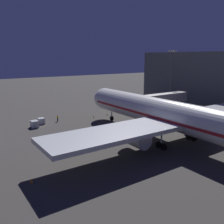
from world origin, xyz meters
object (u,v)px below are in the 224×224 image
at_px(traffic_cone_nose_starboard, 94,117).
at_px(apron_floodlight_mast, 171,75).
at_px(jet_bridge, 156,99).
at_px(baggage_container_far_row, 41,121).
at_px(airliner_at_gate, 179,118).
at_px(ground_crew_under_port_wing, 58,118).
at_px(traffic_cone_wingtip_svc_side, 31,181).
at_px(baggage_container_mid_row, 35,124).
at_px(traffic_cone_nose_port, 107,114).

bearing_deg(traffic_cone_nose_starboard, apron_floodlight_mast, 175.62).
height_order(jet_bridge, baggage_container_far_row, jet_bridge).
distance_m(airliner_at_gate, jet_bridge, 19.51).
relative_size(airliner_at_gate, traffic_cone_nose_starboard, 105.09).
relative_size(ground_crew_under_port_wing, traffic_cone_nose_starboard, 3.17).
distance_m(ground_crew_under_port_wing, traffic_cone_wingtip_svc_side, 32.12).
height_order(airliner_at_gate, ground_crew_under_port_wing, airliner_at_gate).
distance_m(airliner_at_gate, ground_crew_under_port_wing, 32.09).
xyz_separation_m(airliner_at_gate, baggage_container_mid_row, (18.59, -27.35, -4.46)).
relative_size(jet_bridge, apron_floodlight_mast, 1.02).
height_order(jet_bridge, traffic_cone_nose_starboard, jet_bridge).
height_order(baggage_container_far_row, traffic_cone_wingtip_svc_side, baggage_container_far_row).
xyz_separation_m(ground_crew_under_port_wing, traffic_cone_nose_port, (-14.14, 1.81, -0.69)).
xyz_separation_m(traffic_cone_nose_port, traffic_cone_nose_starboard, (4.40, 0.00, 0.00)).
height_order(jet_bridge, traffic_cone_wingtip_svc_side, jet_bridge).
height_order(jet_bridge, apron_floodlight_mast, apron_floodlight_mast).
bearing_deg(jet_bridge, baggage_container_mid_row, -20.43).
bearing_deg(apron_floodlight_mast, baggage_container_far_row, -5.56).
distance_m(baggage_container_far_row, traffic_cone_nose_port, 18.54).
xyz_separation_m(baggage_container_far_row, ground_crew_under_port_wing, (-4.30, 0.12, 0.25)).
relative_size(airliner_at_gate, apron_floodlight_mast, 3.15).
relative_size(baggage_container_mid_row, baggage_container_far_row, 1.14).
distance_m(apron_floodlight_mast, baggage_container_mid_row, 45.20).
xyz_separation_m(baggage_container_far_row, traffic_cone_nose_starboard, (-14.04, 1.94, -0.43)).
distance_m(baggage_container_far_row, ground_crew_under_port_wing, 4.30).
height_order(ground_crew_under_port_wing, traffic_cone_nose_starboard, ground_crew_under_port_wing).
bearing_deg(traffic_cone_nose_starboard, baggage_container_mid_row, 1.08).
xyz_separation_m(apron_floodlight_mast, traffic_cone_wingtip_svc_side, (52.74, 24.29, -10.33)).
relative_size(jet_bridge, baggage_container_far_row, 11.92).
distance_m(ground_crew_under_port_wing, traffic_cone_nose_starboard, 9.93).
bearing_deg(traffic_cone_wingtip_svc_side, baggage_container_far_row, -111.22).
relative_size(airliner_at_gate, traffic_cone_wingtip_svc_side, 105.09).
distance_m(baggage_container_mid_row, baggage_container_far_row, 3.25).
height_order(airliner_at_gate, traffic_cone_wingtip_svc_side, airliner_at_gate).
bearing_deg(ground_crew_under_port_wing, traffic_cone_nose_port, 172.70).
height_order(ground_crew_under_port_wing, traffic_cone_nose_port, ground_crew_under_port_wing).
bearing_deg(baggage_container_far_row, traffic_cone_nose_port, 174.00).
relative_size(traffic_cone_nose_starboard, traffic_cone_wingtip_svc_side, 1.00).
distance_m(traffic_cone_nose_port, traffic_cone_wingtip_svc_side, 39.56).
distance_m(apron_floodlight_mast, traffic_cone_nose_port, 25.58).
bearing_deg(baggage_container_mid_row, traffic_cone_nose_port, -179.14).
bearing_deg(apron_floodlight_mast, airliner_at_gate, 45.04).
relative_size(apron_floodlight_mast, traffic_cone_nose_starboard, 33.31).
relative_size(airliner_at_gate, traffic_cone_nose_port, 105.09).
height_order(traffic_cone_nose_port, traffic_cone_wingtip_svc_side, same).
relative_size(jet_bridge, traffic_cone_nose_port, 33.96).
bearing_deg(ground_crew_under_port_wing, traffic_cone_wingtip_svc_side, 61.54).
relative_size(baggage_container_mid_row, traffic_cone_nose_starboard, 3.26).
bearing_deg(baggage_container_mid_row, traffic_cone_wingtip_svc_side, 71.65).
bearing_deg(airliner_at_gate, jet_bridge, -121.70).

